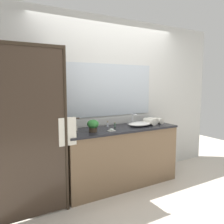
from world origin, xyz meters
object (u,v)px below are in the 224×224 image
Objects in this scene: rolled_towel_middle at (153,121)px; rolled_towel_near_edge at (158,121)px; sink_basin at (140,124)px; faucet at (133,121)px; potted_plant at (93,125)px; amenity_bottle_conditioner at (108,124)px; amenity_bottle_lotion at (76,128)px; soap_dish at (111,130)px; amenity_bottle_body_wash at (115,125)px; rolled_towel_far_edge at (150,122)px.

rolled_towel_near_edge is at bearing -6.57° from rolled_towel_middle.
faucet is (-0.00, 0.19, 0.03)m from sink_basin.
potted_plant reaches higher than amenity_bottle_conditioner.
faucet is 1.00m from amenity_bottle_lotion.
soap_dish is 0.34m from amenity_bottle_conditioner.
rolled_towel_near_edge reaches higher than amenity_bottle_lotion.
faucet reaches higher than amenity_bottle_body_wash.
sink_basin is 0.32m from rolled_towel_middle.
faucet is 0.47m from amenity_bottle_conditioner.
potted_plant is (-0.83, -0.03, 0.06)m from sink_basin.
soap_dish is at bearing -34.27° from amenity_bottle_lotion.
potted_plant reaches higher than amenity_bottle_lotion.
amenity_bottle_conditioner is 0.53m from amenity_bottle_lotion.
faucet reaches higher than sink_basin.
sink_basin is 4.67× the size of amenity_bottle_lotion.
rolled_towel_middle is (0.90, 0.17, 0.04)m from soap_dish.
soap_dish is at bearing -110.03° from amenity_bottle_conditioner.
amenity_bottle_body_wash is (0.61, -0.04, -0.00)m from amenity_bottle_lotion.
rolled_towel_middle reaches higher than amenity_bottle_conditioner.
potted_plant reaches higher than soap_dish.
rolled_towel_far_edge reaches higher than amenity_bottle_conditioner.
amenity_bottle_conditioner is at bearing 69.97° from soap_dish.
rolled_towel_middle is at bearing 10.99° from soap_dish.
amenity_bottle_conditioner is at bearing 157.34° from sink_basin.
rolled_towel_far_edge reaches higher than amenity_bottle_body_wash.
rolled_towel_near_edge is at bearing -19.01° from faucet.
amenity_bottle_conditioner reaches higher than soap_dish.
potted_plant is 1.25m from rolled_towel_near_edge.
rolled_towel_far_edge is (1.20, -0.16, 0.01)m from amenity_bottle_lotion.
sink_basin is 2.02× the size of rolled_towel_middle.
amenity_bottle_lotion is at bearing 145.73° from soap_dish.
amenity_bottle_lotion is at bearing 170.89° from sink_basin.
potted_plant is 1.03m from rolled_towel_far_edge.
rolled_towel_middle is at bearing 4.15° from potted_plant.
rolled_towel_middle is 0.87× the size of rolled_towel_far_edge.
soap_dish is 0.32m from amenity_bottle_body_wash.
soap_dish is 0.50m from amenity_bottle_lotion.
amenity_bottle_conditioner is 1.15× the size of amenity_bottle_body_wash.
amenity_bottle_conditioner is at bearing 3.89° from amenity_bottle_lotion.
rolled_towel_middle is at bearing -5.55° from amenity_bottle_body_wash.
amenity_bottle_lotion is 0.62m from amenity_bottle_body_wash.
soap_dish is 0.53× the size of rolled_towel_near_edge.
faucet is at bearing 1.52° from amenity_bottle_lotion.
sink_basin is 0.60m from soap_dish.
rolled_towel_near_edge is at bearing 5.48° from sink_basin.
rolled_towel_far_edge is at bearing -42.70° from faucet.
rolled_towel_near_edge is 0.22m from rolled_towel_far_edge.
faucet reaches higher than rolled_towel_far_edge.
soap_dish is at bearing -170.89° from rolled_towel_near_edge.
faucet reaches higher than rolled_towel_near_edge.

